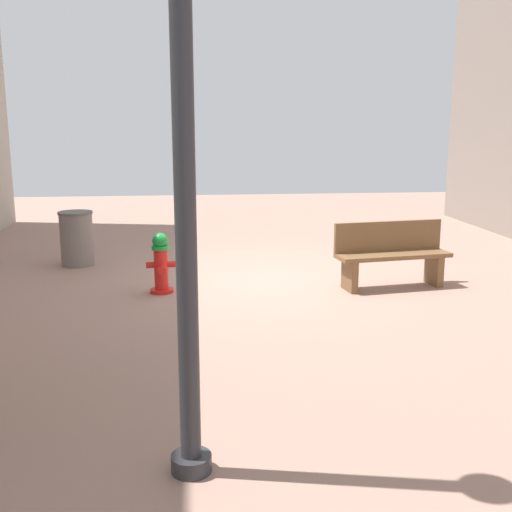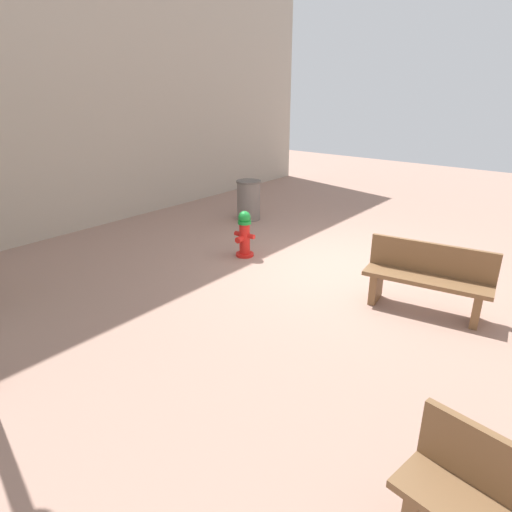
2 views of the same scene
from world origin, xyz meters
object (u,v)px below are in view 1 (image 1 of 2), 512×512
Objects in this scene: trash_bin at (77,238)px; street_lamp at (182,88)px; fire_hydrant at (161,263)px; bench_near at (391,253)px.

street_lamp is at bearing 105.72° from trash_bin.
street_lamp is 7.16m from trash_bin.
street_lamp is at bearing 94.68° from fire_hydrant.
trash_bin reaches higher than fire_hydrant.
bench_near is at bearing -122.16° from street_lamp.
trash_bin is at bearing -52.28° from fire_hydrant.
bench_near is at bearing 179.49° from fire_hydrant.
bench_near is 5.88m from street_lamp.
street_lamp reaches higher than fire_hydrant.
bench_near is 5.16m from trash_bin.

